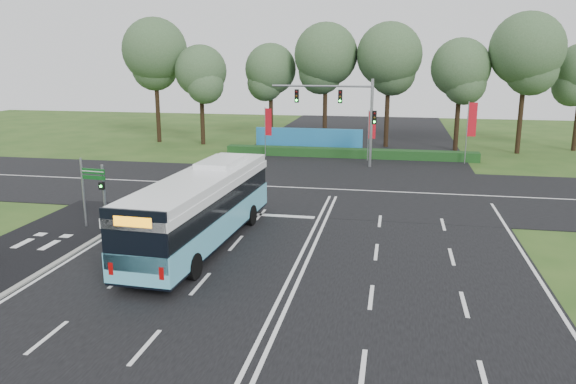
# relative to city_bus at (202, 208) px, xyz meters

# --- Properties ---
(ground) EXTENTS (120.00, 120.00, 0.00)m
(ground) POSITION_rel_city_bus_xyz_m (4.76, 0.46, -1.84)
(ground) COLOR #284A18
(ground) RESTS_ON ground
(road_main) EXTENTS (20.00, 120.00, 0.04)m
(road_main) POSITION_rel_city_bus_xyz_m (4.76, 0.46, -1.82)
(road_main) COLOR black
(road_main) RESTS_ON ground
(road_cross) EXTENTS (120.00, 14.00, 0.05)m
(road_cross) POSITION_rel_city_bus_xyz_m (4.76, 12.46, -1.81)
(road_cross) COLOR black
(road_cross) RESTS_ON ground
(bike_path) EXTENTS (5.00, 18.00, 0.06)m
(bike_path) POSITION_rel_city_bus_xyz_m (-7.74, -2.54, -1.81)
(bike_path) COLOR black
(bike_path) RESTS_ON ground
(kerb_strip) EXTENTS (0.25, 18.00, 0.12)m
(kerb_strip) POSITION_rel_city_bus_xyz_m (-5.34, -2.54, -1.78)
(kerb_strip) COLOR gray
(kerb_strip) RESTS_ON ground
(city_bus) EXTENTS (3.26, 12.82, 3.65)m
(city_bus) POSITION_rel_city_bus_xyz_m (0.00, 0.00, 0.00)
(city_bus) COLOR #5DBBD8
(city_bus) RESTS_ON ground
(pedestrian_signal) EXTENTS (0.27, 0.41, 3.35)m
(pedestrian_signal) POSITION_rel_city_bus_xyz_m (-5.83, 1.60, -0.01)
(pedestrian_signal) COLOR gray
(pedestrian_signal) RESTS_ON ground
(street_sign) EXTENTS (1.42, 0.25, 3.66)m
(street_sign) POSITION_rel_city_bus_xyz_m (-6.64, 1.56, 0.49)
(street_sign) COLOR gray
(street_sign) RESTS_ON ground
(banner_flag_left) EXTENTS (0.64, 0.19, 4.41)m
(banner_flag_left) POSITION_rel_city_bus_xyz_m (-2.32, 23.79, 1.04)
(banner_flag_left) COLOR gray
(banner_flag_left) RESTS_ON ground
(banner_flag_mid) EXTENTS (0.64, 0.12, 4.32)m
(banner_flag_mid) POSITION_rel_city_bus_xyz_m (6.66, 23.70, 0.99)
(banner_flag_mid) COLOR gray
(banner_flag_mid) RESTS_ON ground
(banner_flag_right) EXTENTS (0.76, 0.16, 5.17)m
(banner_flag_right) POSITION_rel_city_bus_xyz_m (14.69, 23.88, 1.51)
(banner_flag_right) COLOR gray
(banner_flag_right) RESTS_ON ground
(traffic_light_gantry) EXTENTS (8.41, 0.28, 7.00)m
(traffic_light_gantry) POSITION_rel_city_bus_xyz_m (4.97, 20.96, 2.83)
(traffic_light_gantry) COLOR gray
(traffic_light_gantry) RESTS_ON ground
(hedge) EXTENTS (22.00, 1.20, 0.80)m
(hedge) POSITION_rel_city_bus_xyz_m (4.76, 24.96, -1.44)
(hedge) COLOR #163D16
(hedge) RESTS_ON ground
(blue_hoarding) EXTENTS (10.00, 0.30, 2.20)m
(blue_hoarding) POSITION_rel_city_bus_xyz_m (0.76, 27.46, -0.74)
(blue_hoarding) COLOR #2073B0
(blue_hoarding) RESTS_ON ground
(eucalyptus_row) EXTENTS (46.75, 8.93, 12.60)m
(eucalyptus_row) POSITION_rel_city_bus_xyz_m (4.48, 31.38, 6.66)
(eucalyptus_row) COLOR black
(eucalyptus_row) RESTS_ON ground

